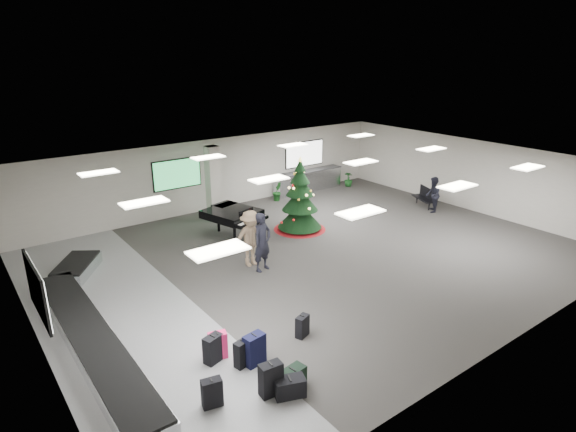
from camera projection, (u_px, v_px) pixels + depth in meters
ground at (316, 256)px, 17.10m from camera, size 18.00×18.00×0.00m
room_envelope at (297, 191)px, 16.63m from camera, size 18.02×14.02×3.21m
baggage_carousel at (88, 323)px, 12.53m from camera, size 2.28×9.71×0.43m
service_counter at (308, 181)px, 24.78m from camera, size 4.05×0.65×1.08m
suitcase_0 at (271, 379)px, 10.13m from camera, size 0.51×0.32×0.78m
suitcase_1 at (243, 353)px, 11.08m from camera, size 0.46×0.31×0.67m
pink_suitcase at (218, 345)px, 11.36m from camera, size 0.48×0.35×0.69m
suitcase_3 at (302, 326)px, 12.24m from camera, size 0.43×0.33×0.59m
navy_suitcase at (254, 349)px, 11.12m from camera, size 0.53×0.36×0.79m
suitcase_5 at (212, 393)px, 9.82m from camera, size 0.46×0.32×0.65m
green_duffel at (292, 377)px, 10.45m from camera, size 0.67×0.41×0.44m
suitcase_8 at (213, 349)px, 11.22m from camera, size 0.52×0.39×0.70m
black_duffel at (290, 387)px, 10.14m from camera, size 0.73×0.57×0.45m
christmas_tree at (300, 205)px, 19.31m from camera, size 2.13×2.13×3.03m
grand_piano at (233, 215)px, 18.67m from camera, size 2.15×2.52×1.24m
bench at (425, 196)px, 22.36m from camera, size 0.99×1.47×0.89m
traveler_a at (262, 242)px, 15.71m from camera, size 0.83×0.65×1.99m
traveler_b at (251, 238)px, 16.10m from camera, size 1.27×0.75×1.93m
traveler_bench at (433, 195)px, 21.49m from camera, size 0.99×0.97×1.61m
potted_plant_left at (277, 192)px, 23.23m from camera, size 0.64×0.62×0.90m
potted_plant_right at (348, 179)px, 25.69m from camera, size 0.61×0.61×0.78m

